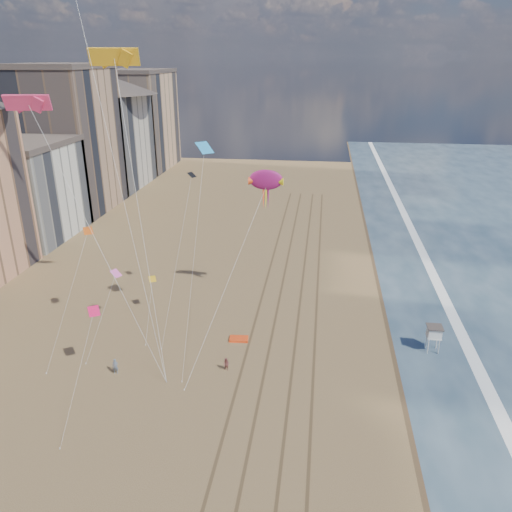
{
  "coord_description": "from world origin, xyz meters",
  "views": [
    {
      "loc": [
        6.14,
        -25.21,
        30.25
      ],
      "look_at": [
        -0.81,
        26.0,
        9.5
      ],
      "focal_mm": 35.0,
      "sensor_mm": 36.0,
      "label": 1
    }
  ],
  "objects_px": {
    "lifeguard_stand": "(434,332)",
    "kite_flyer_a": "(115,366)",
    "grounded_kite": "(239,339)",
    "kite_flyer_b": "(226,364)",
    "show_kite": "(266,180)"
  },
  "relations": [
    {
      "from": "grounded_kite",
      "to": "kite_flyer_a",
      "type": "xyz_separation_m",
      "value": [
        -11.4,
        -8.11,
        0.72
      ]
    },
    {
      "from": "lifeguard_stand",
      "to": "kite_flyer_a",
      "type": "height_order",
      "value": "lifeguard_stand"
    },
    {
      "from": "grounded_kite",
      "to": "kite_flyer_a",
      "type": "distance_m",
      "value": 14.01
    },
    {
      "from": "grounded_kite",
      "to": "show_kite",
      "type": "height_order",
      "value": "show_kite"
    },
    {
      "from": "lifeguard_stand",
      "to": "kite_flyer_a",
      "type": "xyz_separation_m",
      "value": [
        -32.89,
        -8.75,
        -1.5
      ]
    },
    {
      "from": "show_kite",
      "to": "kite_flyer_a",
      "type": "bearing_deg",
      "value": -126.92
    },
    {
      "from": "show_kite",
      "to": "lifeguard_stand",
      "type": "bearing_deg",
      "value": -24.48
    },
    {
      "from": "lifeguard_stand",
      "to": "grounded_kite",
      "type": "xyz_separation_m",
      "value": [
        -21.49,
        -0.64,
        -2.22
      ]
    },
    {
      "from": "grounded_kite",
      "to": "show_kite",
      "type": "xyz_separation_m",
      "value": [
        1.88,
        9.57,
        16.34
      ]
    },
    {
      "from": "show_kite",
      "to": "kite_flyer_a",
      "type": "relative_size",
      "value": 15.18
    },
    {
      "from": "show_kite",
      "to": "kite_flyer_b",
      "type": "relative_size",
      "value": 17.78
    },
    {
      "from": "lifeguard_stand",
      "to": "kite_flyer_a",
      "type": "distance_m",
      "value": 34.07
    },
    {
      "from": "grounded_kite",
      "to": "kite_flyer_b",
      "type": "bearing_deg",
      "value": -97.42
    },
    {
      "from": "grounded_kite",
      "to": "kite_flyer_b",
      "type": "height_order",
      "value": "kite_flyer_b"
    },
    {
      "from": "kite_flyer_a",
      "to": "kite_flyer_b",
      "type": "distance_m",
      "value": 11.31
    }
  ]
}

